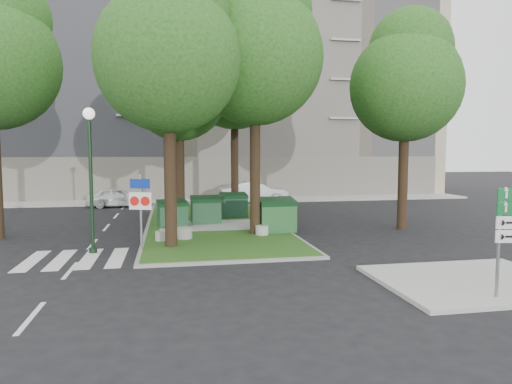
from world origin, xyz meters
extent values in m
plane|color=black|center=(0.00, 0.00, 0.00)|extent=(120.00, 120.00, 0.00)
cube|color=#214012|center=(0.50, 8.00, 0.06)|extent=(6.00, 16.00, 0.12)
cube|color=gray|center=(0.50, 8.00, 0.05)|extent=(6.30, 16.30, 0.10)
cube|color=#999993|center=(6.50, -3.50, 0.06)|extent=(5.00, 4.00, 0.12)
cube|color=#999993|center=(0.00, 18.50, 0.06)|extent=(42.00, 3.00, 0.12)
cube|color=silver|center=(-3.75, 1.50, 0.01)|extent=(5.00, 3.00, 0.01)
cube|color=tan|center=(0.00, 26.00, 8.00)|extent=(41.00, 12.00, 16.00)
cylinder|color=black|center=(-1.50, 2.50, 3.08)|extent=(0.44, 0.44, 6.16)
sphere|color=#1D4412|center=(-1.50, 2.50, 6.82)|extent=(5.20, 5.20, 5.20)
sphere|color=#1D4412|center=(-1.20, 2.70, 8.58)|extent=(3.90, 3.90, 3.90)
cylinder|color=black|center=(2.00, 4.50, 3.36)|extent=(0.44, 0.44, 6.72)
sphere|color=#1D4412|center=(2.00, 4.50, 7.44)|extent=(5.60, 5.60, 5.60)
sphere|color=#1D4412|center=(2.30, 4.70, 9.36)|extent=(4.20, 4.20, 4.20)
cylinder|color=black|center=(-1.00, 9.00, 2.94)|extent=(0.44, 0.44, 5.88)
sphere|color=#1D4412|center=(-1.00, 9.00, 6.51)|extent=(4.80, 4.80, 4.80)
sphere|color=#1D4412|center=(-0.70, 9.20, 8.19)|extent=(3.60, 3.60, 3.60)
cylinder|color=black|center=(2.20, 12.00, 3.50)|extent=(0.44, 0.44, 7.00)
sphere|color=#1D4412|center=(2.20, 12.00, 7.75)|extent=(5.80, 5.80, 5.80)
sphere|color=#1D4412|center=(2.50, 12.20, 9.75)|extent=(4.35, 4.35, 4.35)
cylinder|color=black|center=(9.00, 5.00, 2.94)|extent=(0.44, 0.44, 5.88)
sphere|color=#1D4412|center=(9.00, 5.00, 6.51)|extent=(5.00, 5.00, 5.00)
sphere|color=#1D4412|center=(9.30, 5.20, 8.19)|extent=(3.75, 3.75, 3.75)
cube|color=#0F391B|center=(-1.43, 7.01, 0.63)|extent=(1.44, 1.11, 1.01)
cube|color=black|center=(-1.43, 7.01, 1.22)|extent=(1.49, 1.18, 0.29)
cube|color=#10381A|center=(0.17, 7.77, 0.66)|extent=(1.43, 1.01, 1.08)
cube|color=black|center=(0.17, 7.77, 1.29)|extent=(1.48, 1.08, 0.31)
cube|color=#0E311D|center=(1.77, 9.48, 0.65)|extent=(1.40, 0.99, 1.07)
cube|color=black|center=(1.77, 9.48, 1.27)|extent=(1.46, 1.06, 0.31)
cube|color=#15461A|center=(3.00, 4.81, 0.72)|extent=(1.58, 1.10, 1.21)
cube|color=black|center=(3.00, 4.81, 1.43)|extent=(1.63, 1.17, 0.35)
cylinder|color=#969691|center=(-1.87, 3.66, 0.30)|extent=(0.50, 0.50, 0.36)
cylinder|color=#A1A19C|center=(2.22, 4.15, 0.31)|extent=(0.54, 0.54, 0.38)
cylinder|color=gray|center=(-0.98, 3.91, 0.34)|extent=(0.62, 0.62, 0.44)
cylinder|color=gold|center=(2.59, 12.17, 0.51)|extent=(0.45, 0.45, 0.79)
cylinder|color=black|center=(-4.22, 2.37, 2.30)|extent=(0.13, 0.13, 4.60)
cylinder|color=black|center=(-4.22, 2.37, 0.09)|extent=(0.28, 0.28, 0.18)
sphere|color=white|center=(-4.22, 2.37, 4.87)|extent=(0.40, 0.40, 0.40)
cylinder|color=slate|center=(-2.54, 2.22, 1.39)|extent=(0.11, 0.11, 2.78)
cube|color=navy|center=(-2.54, 2.22, 2.44)|extent=(0.69, 0.30, 0.33)
cube|color=white|center=(-2.54, 2.22, 1.83)|extent=(0.80, 0.34, 0.61)
cylinder|color=red|center=(-2.74, 2.22, 1.83)|extent=(0.32, 0.15, 0.33)
cylinder|color=red|center=(-2.34, 2.22, 1.83)|extent=(0.32, 0.15, 0.33)
cylinder|color=slate|center=(6.07, -4.93, 1.42)|extent=(0.09, 0.09, 2.59)
imported|color=silver|center=(-4.87, 16.27, 0.65)|extent=(3.90, 1.74, 1.30)
imported|color=#9FA0A6|center=(4.10, 16.26, 0.78)|extent=(4.81, 1.82, 1.57)
camera|label=1|loc=(-1.52, -14.25, 3.55)|focal=32.00mm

